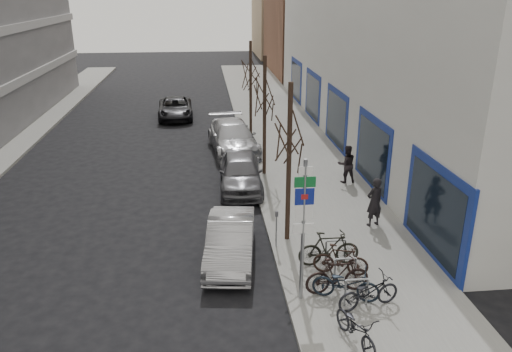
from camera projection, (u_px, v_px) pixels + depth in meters
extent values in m
plane|color=black|center=(214.00, 308.00, 13.61)|extent=(120.00, 120.00, 0.00)
cube|color=slate|center=(304.00, 173.00, 23.33)|extent=(5.00, 70.00, 0.15)
cube|color=#B7B7B2|center=(502.00, 48.00, 28.42)|extent=(20.00, 32.00, 10.00)
cube|color=brown|center=(330.00, 33.00, 50.72)|extent=(12.00, 14.00, 8.00)
cube|color=#937A5B|center=(306.00, 19.00, 64.56)|extent=(13.00, 12.00, 9.00)
cylinder|color=gray|center=(303.00, 235.00, 13.10)|extent=(0.10, 0.10, 4.20)
cube|color=white|center=(305.00, 171.00, 12.44)|extent=(0.35, 0.03, 0.22)
cube|color=#0C5926|center=(305.00, 182.00, 12.55)|extent=(0.55, 0.03, 0.28)
cube|color=navy|center=(305.00, 197.00, 12.69)|extent=(0.50, 0.03, 0.45)
cube|color=maroon|center=(305.00, 197.00, 12.68)|extent=(0.18, 0.02, 0.14)
cube|color=white|center=(304.00, 213.00, 12.85)|extent=(0.45, 0.03, 0.45)
cube|color=white|center=(303.00, 228.00, 13.01)|extent=(0.55, 0.03, 0.28)
cylinder|color=gray|center=(345.00, 293.00, 13.29)|extent=(0.06, 0.06, 0.80)
cylinder|color=gray|center=(367.00, 292.00, 13.35)|extent=(0.06, 0.06, 0.80)
cylinder|color=gray|center=(357.00, 280.00, 13.18)|extent=(0.60, 0.06, 0.06)
cylinder|color=gray|center=(335.00, 271.00, 14.32)|extent=(0.06, 0.06, 0.80)
cylinder|color=gray|center=(355.00, 270.00, 14.38)|extent=(0.06, 0.06, 0.80)
cylinder|color=gray|center=(346.00, 259.00, 14.21)|extent=(0.60, 0.06, 0.06)
cylinder|color=gray|center=(326.00, 253.00, 15.34)|extent=(0.06, 0.06, 0.80)
cylinder|color=gray|center=(345.00, 252.00, 15.40)|extent=(0.06, 0.06, 0.80)
cylinder|color=gray|center=(336.00, 241.00, 15.23)|extent=(0.60, 0.06, 0.06)
cylinder|color=black|center=(289.00, 167.00, 16.15)|extent=(0.16, 0.16, 5.50)
cylinder|color=black|center=(265.00, 118.00, 22.21)|extent=(0.16, 0.16, 5.50)
cylinder|color=black|center=(251.00, 91.00, 28.26)|extent=(0.16, 0.16, 5.50)
cylinder|color=gray|center=(276.00, 231.00, 16.37)|extent=(0.05, 0.05, 1.10)
cube|color=#3F3F44|center=(277.00, 214.00, 16.14)|extent=(0.10, 0.08, 0.18)
cylinder|color=gray|center=(258.00, 174.00, 21.49)|extent=(0.05, 0.05, 1.10)
cube|color=#3F3F44|center=(258.00, 160.00, 21.26)|extent=(0.10, 0.08, 0.18)
cylinder|color=gray|center=(247.00, 138.00, 26.61)|extent=(0.05, 0.05, 1.10)
cube|color=#3F3F44|center=(247.00, 127.00, 26.38)|extent=(0.10, 0.08, 0.18)
imported|color=black|center=(356.00, 325.00, 11.85)|extent=(0.97, 1.77, 1.03)
imported|color=black|center=(338.00, 275.00, 13.84)|extent=(1.89, 0.68, 1.13)
imported|color=black|center=(346.00, 281.00, 13.55)|extent=(1.92, 1.16, 1.13)
imported|color=black|center=(329.00, 248.00, 15.23)|extent=(1.92, 0.57, 1.16)
imported|color=black|center=(369.00, 289.00, 13.19)|extent=(1.88, 0.97, 1.10)
imported|color=black|center=(341.00, 259.00, 14.75)|extent=(1.73, 0.97, 1.01)
imported|color=#9FA0A4|center=(230.00, 241.00, 15.81)|extent=(1.92, 4.27, 1.36)
imported|color=#56555B|center=(241.00, 172.00, 21.48)|extent=(1.97, 4.55, 1.53)
imported|color=#9D9DA2|center=(233.00, 137.00, 26.37)|extent=(2.81, 5.74, 1.61)
imported|color=black|center=(175.00, 108.00, 33.42)|extent=(2.42, 4.89, 1.33)
imported|color=black|center=(374.00, 202.00, 17.73)|extent=(0.77, 0.64, 1.82)
imported|color=black|center=(347.00, 164.00, 21.77)|extent=(0.65, 0.47, 1.70)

